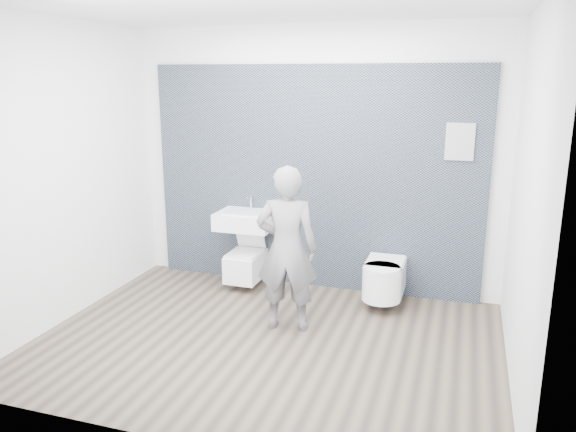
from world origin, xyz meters
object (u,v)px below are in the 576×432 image
(washbasin, at_px, (246,220))
(visitor, at_px, (287,249))
(toilet_rounded, at_px, (383,279))
(toilet_square, at_px, (246,264))

(washbasin, bearing_deg, visitor, -49.34)
(toilet_rounded, bearing_deg, toilet_square, 176.85)
(toilet_rounded, bearing_deg, washbasin, 176.21)
(visitor, bearing_deg, toilet_square, -59.20)
(toilet_square, height_order, visitor, visitor)
(toilet_square, distance_m, visitor, 1.25)
(washbasin, height_order, toilet_rounded, washbasin)
(toilet_rounded, bearing_deg, visitor, -134.90)
(toilet_rounded, relative_size, visitor, 0.43)
(washbasin, height_order, visitor, visitor)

